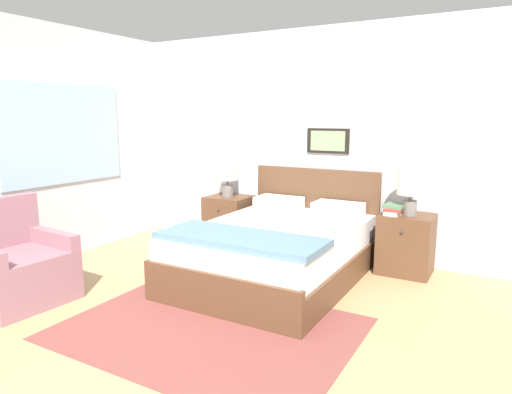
{
  "coord_description": "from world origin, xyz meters",
  "views": [
    {
      "loc": [
        1.92,
        -1.86,
        1.61
      ],
      "look_at": [
        -0.12,
        1.72,
        0.87
      ],
      "focal_mm": 32.0,
      "sensor_mm": 36.0,
      "label": 1
    }
  ],
  "objects_px": {
    "armchair": "(16,268)",
    "table_lamp_near_window": "(227,173)",
    "bed": "(276,250)",
    "nightstand_by_door": "(406,244)",
    "table_lamp_by_door": "(411,186)",
    "nightstand_near_window": "(229,220)"
  },
  "relations": [
    {
      "from": "bed",
      "to": "nightstand_near_window",
      "type": "xyz_separation_m",
      "value": [
        -1.09,
        0.81,
        0.01
      ]
    },
    {
      "from": "nightstand_near_window",
      "to": "table_lamp_near_window",
      "type": "xyz_separation_m",
      "value": [
        0.0,
        -0.02,
        0.61
      ]
    },
    {
      "from": "bed",
      "to": "nightstand_near_window",
      "type": "relative_size",
      "value": 3.39
    },
    {
      "from": "bed",
      "to": "table_lamp_by_door",
      "type": "distance_m",
      "value": 1.49
    },
    {
      "from": "nightstand_near_window",
      "to": "nightstand_by_door",
      "type": "distance_m",
      "value": 2.17
    },
    {
      "from": "bed",
      "to": "armchair",
      "type": "distance_m",
      "value": 2.37
    },
    {
      "from": "armchair",
      "to": "table_lamp_by_door",
      "type": "height_order",
      "value": "table_lamp_by_door"
    },
    {
      "from": "bed",
      "to": "nightstand_by_door",
      "type": "xyz_separation_m",
      "value": [
        1.09,
        0.81,
        0.01
      ]
    },
    {
      "from": "armchair",
      "to": "nightstand_by_door",
      "type": "distance_m",
      "value": 3.71
    },
    {
      "from": "armchair",
      "to": "table_lamp_by_door",
      "type": "relative_size",
      "value": 1.94
    },
    {
      "from": "nightstand_near_window",
      "to": "table_lamp_by_door",
      "type": "distance_m",
      "value": 2.27
    },
    {
      "from": "armchair",
      "to": "nightstand_by_door",
      "type": "xyz_separation_m",
      "value": [
        2.81,
        2.43,
        0.01
      ]
    },
    {
      "from": "bed",
      "to": "nightstand_by_door",
      "type": "bearing_deg",
      "value": 36.63
    },
    {
      "from": "nightstand_by_door",
      "to": "nightstand_near_window",
      "type": "bearing_deg",
      "value": 180.0
    },
    {
      "from": "armchair",
      "to": "nightstand_near_window",
      "type": "distance_m",
      "value": 2.51
    },
    {
      "from": "bed",
      "to": "nightstand_by_door",
      "type": "height_order",
      "value": "bed"
    },
    {
      "from": "table_lamp_by_door",
      "to": "armchair",
      "type": "bearing_deg",
      "value": -139.52
    },
    {
      "from": "nightstand_by_door",
      "to": "table_lamp_near_window",
      "type": "height_order",
      "value": "table_lamp_near_window"
    },
    {
      "from": "bed",
      "to": "table_lamp_by_door",
      "type": "relative_size",
      "value": 4.55
    },
    {
      "from": "armchair",
      "to": "table_lamp_near_window",
      "type": "bearing_deg",
      "value": 169.32
    },
    {
      "from": "nightstand_by_door",
      "to": "bed",
      "type": "bearing_deg",
      "value": -143.37
    },
    {
      "from": "table_lamp_near_window",
      "to": "armchair",
      "type": "bearing_deg",
      "value": -104.78
    }
  ]
}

